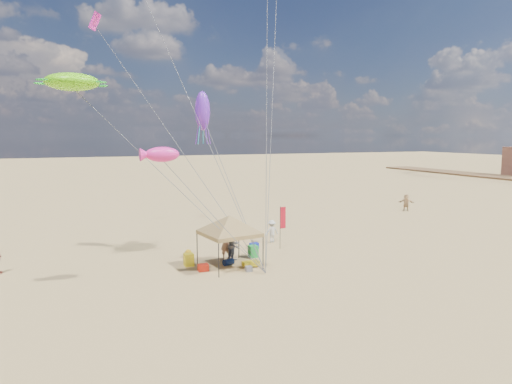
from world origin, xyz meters
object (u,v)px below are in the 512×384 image
beach_cart (251,263)px  person_near_b (234,245)px  canopy_tent (229,217)px  person_near_a (226,243)px  person_near_c (272,231)px  person_far_c (406,203)px  chair_green (253,251)px  feather_flag (282,220)px  chair_yellow (189,260)px  cooler_blue (254,246)px  cooler_red (203,268)px

beach_cart → person_near_b: size_ratio=0.49×
canopy_tent → person_near_a: bearing=79.0°
person_near_c → person_far_c: bearing=-164.0°
chair_green → person_near_b: 1.50m
feather_flag → chair_yellow: (-6.45, -1.46, -1.49)m
cooler_blue → chair_yellow: size_ratio=0.77×
cooler_blue → chair_yellow: chair_yellow is taller
cooler_red → cooler_blue: size_ratio=1.00×
person_near_c → person_near_b: bearing=35.2°
person_near_a → person_far_c: bearing=-170.2°
feather_flag → cooler_red: 6.78m
person_far_c → chair_green: bearing=-113.8°
person_near_a → cooler_red: bearing=29.2°
canopy_tent → person_far_c: (21.74, 10.95, -1.96)m
person_near_b → person_far_c: bearing=-15.0°
person_near_a → person_near_b: 0.65m
chair_yellow → beach_cart: chair_yellow is taller
cooler_red → person_far_c: size_ratio=0.33×
cooler_blue → chair_green: bearing=-114.1°
canopy_tent → person_near_b: canopy_tent is taller
cooler_red → chair_yellow: 1.34m
cooler_red → person_near_c: (6.07, 4.47, 0.57)m
feather_flag → person_near_a: bearing=-166.8°
beach_cart → person_near_b: (-0.44, 1.46, 0.72)m
feather_flag → chair_green: size_ratio=3.91×
cooler_red → cooler_blue: (4.31, 3.33, 0.00)m
beach_cart → cooler_red: bearing=173.7°
feather_flag → chair_green: bearing=-154.8°
canopy_tent → chair_yellow: bearing=152.1°
person_near_a → person_near_c: bearing=-160.9°
cooler_red → chair_green: 3.84m
feather_flag → chair_green: (-2.48, -1.17, -1.49)m
feather_flag → person_near_c: (0.08, 1.76, -1.08)m
cooler_red → person_far_c: bearing=25.5°
person_near_a → person_near_c: size_ratio=1.26×
feather_flag → chair_green: feather_flag is taller
chair_yellow → person_near_a: 2.45m
beach_cart → feather_flag: bearing=41.7°
cooler_red → person_far_c: (23.29, 11.13, 0.62)m
person_near_a → person_near_c: (4.21, 2.73, -0.20)m
person_near_a → person_far_c: person_near_a is taller
chair_green → person_far_c: person_far_c is taller
person_near_c → person_far_c: size_ratio=0.95×
cooler_red → person_near_a: person_near_a is taller
canopy_tent → feather_flag: 5.18m
canopy_tent → person_near_a: 2.40m
feather_flag → beach_cart: (-3.37, -2.99, -1.64)m
chair_yellow → person_far_c: (23.76, 9.88, 0.46)m
feather_flag → beach_cart: size_ratio=3.04×
chair_yellow → person_near_a: person_near_a is taller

